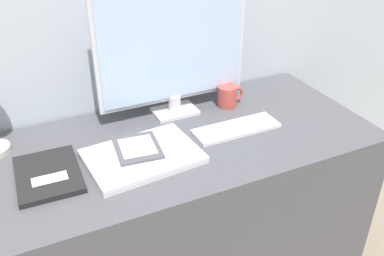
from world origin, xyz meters
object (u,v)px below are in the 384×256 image
at_px(laptop, 143,156).
at_px(notebook, 48,174).
at_px(keyboard, 236,128).
at_px(ereader, 137,148).
at_px(monitor, 173,47).
at_px(coffee_mug, 228,96).

xyz_separation_m(laptop, notebook, (-0.28, 0.03, -0.00)).
bearing_deg(notebook, laptop, -6.87).
bearing_deg(notebook, keyboard, -0.33).
xyz_separation_m(keyboard, ereader, (-0.35, -0.00, 0.02)).
xyz_separation_m(monitor, laptop, (-0.21, -0.24, -0.24)).
relative_size(monitor, laptop, 1.55).
bearing_deg(coffee_mug, laptop, -153.90).
bearing_deg(monitor, notebook, -157.19).
bearing_deg(monitor, ereader, -135.74).
height_order(keyboard, notebook, notebook).
relative_size(keyboard, ereader, 1.75).
xyz_separation_m(ereader, coffee_mug, (0.42, 0.17, 0.01)).
bearing_deg(coffee_mug, notebook, -166.27).
bearing_deg(coffee_mug, monitor, 169.86).
relative_size(ereader, coffee_mug, 1.63).
bearing_deg(monitor, coffee_mug, -10.14).
bearing_deg(keyboard, ereader, -179.93).
relative_size(monitor, keyboard, 1.81).
xyz_separation_m(keyboard, notebook, (-0.63, 0.00, 0.00)).
relative_size(keyboard, laptop, 0.85).
distance_m(ereader, coffee_mug, 0.45).
relative_size(laptop, coffee_mug, 3.34).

